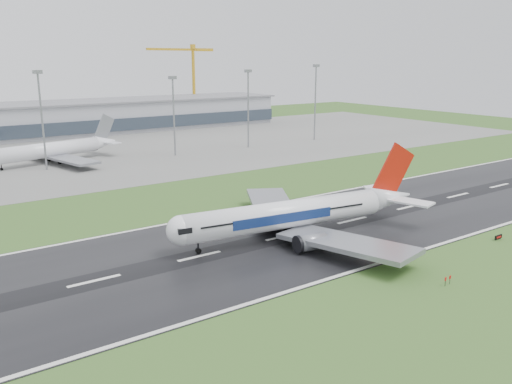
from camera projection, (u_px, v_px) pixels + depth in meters
ground at (283, 237)px, 110.77m from camera, size 520.00×520.00×0.00m
runway at (283, 237)px, 110.76m from camera, size 400.00×45.00×0.10m
apron at (90, 153)px, 210.19m from camera, size 400.00×130.00×0.08m
terminal at (49, 120)px, 256.10m from camera, size 240.00×36.00×15.00m
main_airliner at (302, 196)px, 109.27m from camera, size 65.24×62.87×17.20m
parked_airliner at (51, 142)px, 187.79m from camera, size 61.68×59.07×15.15m
tower_crane at (194, 83)px, 313.05m from camera, size 44.95×7.36×44.37m
runway_sign at (498, 237)px, 108.86m from camera, size 2.31×0.44×1.04m
floodmast_2 at (42, 123)px, 173.81m from camera, size 0.64×0.64×31.48m
floodmast_3 at (174, 118)px, 200.58m from camera, size 0.64×0.64×28.79m
floodmast_4 at (248, 111)px, 219.19m from camera, size 0.64×0.64×30.79m
floodmast_5 at (315, 104)px, 239.26m from camera, size 0.64×0.64×32.61m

